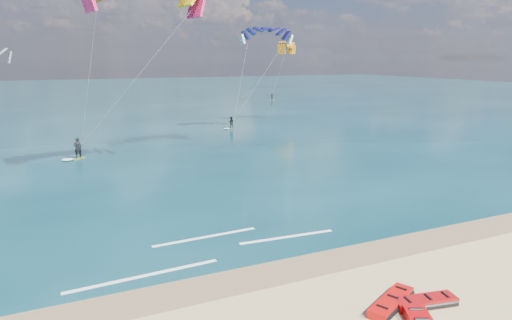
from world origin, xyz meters
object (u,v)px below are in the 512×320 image
Objects in this scene: packed_kite_left at (391,306)px; packed_kite_mid at (425,305)px; kitesurfer_main at (109,66)px; kitesurfer_far at (249,73)px.

packed_kite_mid is at bearing -49.04° from packed_kite_left.
kitesurfer_main is (-6.27, 28.63, 8.67)m from packed_kite_left.
packed_kite_left is 0.17× the size of kitesurfer_main.
kitesurfer_main is at bearing -161.17° from kitesurfer_far.
kitesurfer_far is (11.72, 43.31, 7.49)m from packed_kite_mid.
packed_kite_mid is 0.19× the size of kitesurfer_far.
kitesurfer_far reaches higher than packed_kite_left.
packed_kite_left is 0.21× the size of kitesurfer_far.
packed_kite_left is 1.31m from packed_kite_mid.
packed_kite_left is at bearing -124.40° from kitesurfer_far.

